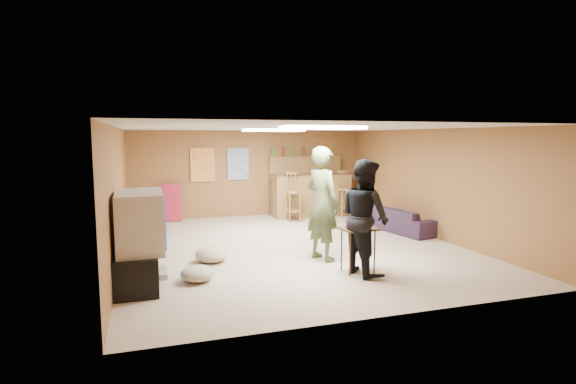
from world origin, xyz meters
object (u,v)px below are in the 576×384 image
object	(u,v)px
person_black	(365,217)
bar_counter	(311,195)
tray_table	(358,250)
sofa	(402,220)
person_olive	(322,204)
tv_body	(140,221)

from	to	relation	value
person_black	bar_counter	bearing A→B (deg)	-20.44
bar_counter	tray_table	world-z (taller)	bar_counter
bar_counter	sofa	xyz separation A→B (m)	(1.20, -2.41, -0.29)
sofa	tray_table	size ratio (longest dim) A/B	2.58
bar_counter	sofa	bearing A→B (deg)	-63.55
tray_table	sofa	bearing A→B (deg)	46.92
bar_counter	sofa	size ratio (longest dim) A/B	1.13
person_olive	person_black	bearing A→B (deg)	177.77
person_olive	tray_table	size ratio (longest dim) A/B	2.76
tray_table	bar_counter	bearing A→B (deg)	77.70
tv_body	person_olive	distance (m)	2.89
bar_counter	tray_table	xyz separation A→B (m)	(-1.05, -4.81, -0.21)
tv_body	person_black	xyz separation A→B (m)	(3.16, -0.44, -0.04)
tv_body	sofa	distance (m)	5.76
tv_body	person_olive	bearing A→B (deg)	9.35
tv_body	tray_table	distance (m)	3.17
tv_body	person_olive	world-z (taller)	person_olive
person_olive	sofa	size ratio (longest dim) A/B	1.07
bar_counter	person_olive	size ratio (longest dim) A/B	1.06
bar_counter	person_black	xyz separation A→B (m)	(-0.99, -4.89, 0.31)
tv_body	sofa	xyz separation A→B (m)	(5.35, 2.04, -0.64)
person_black	sofa	world-z (taller)	person_black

